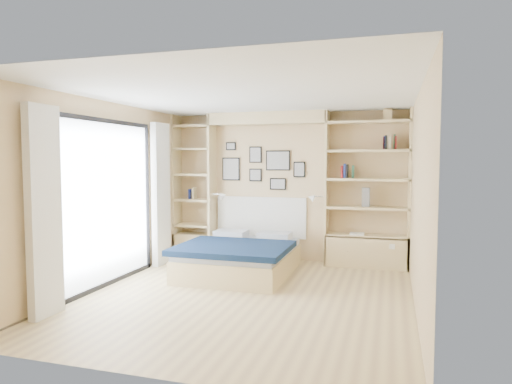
% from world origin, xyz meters
% --- Properties ---
extents(ground, '(4.50, 4.50, 0.00)m').
position_xyz_m(ground, '(0.00, 0.00, 0.00)').
color(ground, '#D6BB7E').
rests_on(ground, ground).
extents(room_shell, '(4.50, 4.50, 4.50)m').
position_xyz_m(room_shell, '(-0.39, 1.52, 1.08)').
color(room_shell, tan).
rests_on(room_shell, ground).
extents(bed, '(1.59, 2.11, 1.07)m').
position_xyz_m(bed, '(-0.45, 1.11, 0.26)').
color(bed, beige).
rests_on(bed, ground).
extents(photo_gallery, '(1.48, 0.02, 0.82)m').
position_xyz_m(photo_gallery, '(-0.45, 2.22, 1.60)').
color(photo_gallery, black).
rests_on(photo_gallery, ground).
extents(reading_lamps, '(1.92, 0.12, 0.15)m').
position_xyz_m(reading_lamps, '(-0.30, 2.00, 1.10)').
color(reading_lamps, silver).
rests_on(reading_lamps, ground).
extents(shelf_decor, '(3.49, 0.23, 2.03)m').
position_xyz_m(shelf_decor, '(1.21, 2.07, 1.73)').
color(shelf_decor, '#A51E1E').
rests_on(shelf_decor, ground).
extents(deck, '(3.20, 4.00, 0.05)m').
position_xyz_m(deck, '(-3.60, 0.00, 0.00)').
color(deck, brown).
rests_on(deck, ground).
extents(deck_chair, '(0.79, 0.99, 0.87)m').
position_xyz_m(deck_chair, '(-3.83, 0.37, 0.42)').
color(deck_chair, tan).
rests_on(deck_chair, ground).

